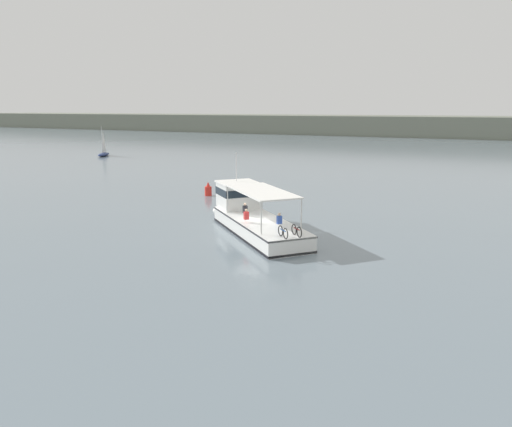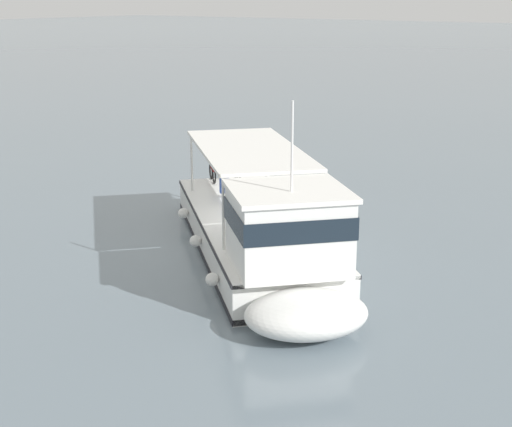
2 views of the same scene
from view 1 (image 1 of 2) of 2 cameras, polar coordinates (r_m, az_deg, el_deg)
The scene contains 5 objects.
ground_plane at distance 33.58m, azimuth -0.06°, elevation -2.54°, with size 400.00×400.00×0.00m, color slate.
distant_shoreline at distance 160.30m, azimuth 21.44°, elevation 9.58°, with size 400.00×28.00×6.02m, color slate.
ferry_main at distance 34.80m, azimuth -0.61°, elevation -0.28°, with size 11.50×10.81×5.32m.
sailboat_near_starboard at distance 92.55m, azimuth -17.58°, elevation 6.83°, with size 3.35×4.93×5.40m.
channel_buoy at distance 48.67m, azimuth -5.68°, elevation 2.79°, with size 0.70×0.70×1.40m.
Camera 1 is at (14.40, -29.06, 8.69)m, focal length 33.83 mm.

